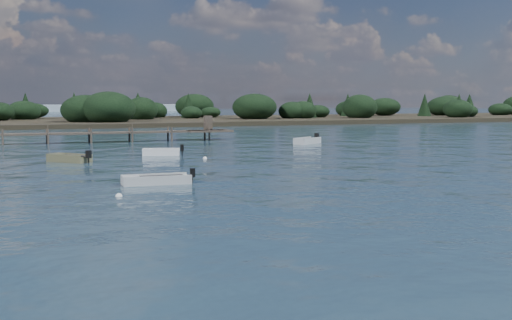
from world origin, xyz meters
name	(u,v)px	position (x,y,z in m)	size (l,w,h in m)	color
ground	(150,135)	(0.00, 60.00, 0.00)	(400.00, 400.00, 0.00)	#182A38
tender_far_grey	(69,160)	(-13.07, 27.38, 0.16)	(3.10, 3.29, 1.16)	#666444
dinghy_mid_grey	(156,182)	(-9.97, 13.07, 0.13)	(3.96, 1.55, 0.99)	#A9AEB0
tender_far_white	(161,153)	(-5.59, 30.24, 0.16)	(3.38, 1.99, 1.13)	white
tender_far_grey_b	(307,142)	(11.44, 38.00, 0.18)	(3.62, 2.95, 1.29)	#A9AEB0
buoy_c	(119,197)	(-12.60, 9.35, 0.00)	(0.32, 0.32, 0.32)	white
buoy_e	(205,159)	(-3.14, 26.22, 0.00)	(0.32, 0.32, 0.32)	white
far_headland	(230,112)	(25.00, 100.00, 1.96)	(190.00, 40.00, 5.80)	black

